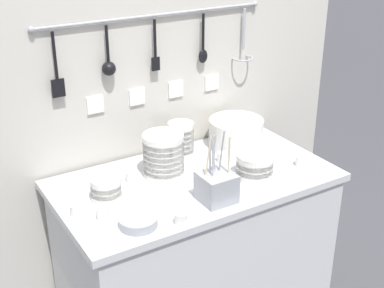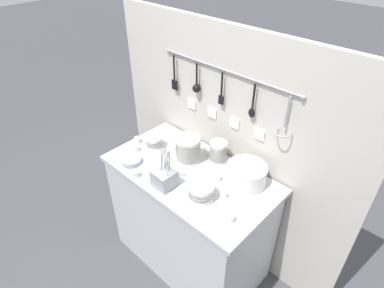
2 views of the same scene
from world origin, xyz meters
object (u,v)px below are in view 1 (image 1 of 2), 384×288
object	(u,v)px
cutlery_caddy	(217,187)
cup_back_left	(103,213)
bowl_stack_tall_left	(106,189)
cup_front_left	(158,155)
bowl_stack_wide_centre	(181,139)
cup_centre	(76,210)
cup_by_caddy	(301,161)
cup_edge_far	(257,158)
bowl_stack_nested_right	(254,166)
steel_mixing_bowl	(138,222)
cup_beside_plates	(132,176)
cup_front_right	(181,218)
plate_stack	(236,133)
cup_mid_row	(101,175)
cup_edge_near	(222,157)
bowl_stack_back_corner	(163,155)

from	to	relation	value
cutlery_caddy	cup_back_left	world-z (taller)	cutlery_caddy
bowl_stack_tall_left	cup_front_left	xyz separation A→B (m)	(0.32, 0.20, -0.02)
bowl_stack_wide_centre	cutlery_caddy	world-z (taller)	cutlery_caddy
cup_centre	cup_back_left	bearing A→B (deg)	-44.16
cup_by_caddy	cup_front_left	bearing A→B (deg)	142.88
cup_edge_far	bowl_stack_nested_right	bearing A→B (deg)	-132.61
cutlery_caddy	cup_by_caddy	distance (m)	0.46
steel_mixing_bowl	cup_edge_far	bearing A→B (deg)	15.11
cup_beside_plates	cup_front_left	xyz separation A→B (m)	(0.18, 0.12, 0.00)
bowl_stack_nested_right	cup_edge_far	bearing A→B (deg)	47.39
bowl_stack_tall_left	cup_front_right	distance (m)	0.32
bowl_stack_nested_right	plate_stack	world-z (taller)	plate_stack
bowl_stack_nested_right	cup_mid_row	size ratio (longest dim) A/B	3.30
cup_front_left	cup_by_caddy	bearing A→B (deg)	-37.12
cutlery_caddy	cup_front_left	distance (m)	0.42
bowl_stack_wide_centre	cup_edge_near	xyz separation A→B (m)	(0.12, -0.15, -0.05)
steel_mixing_bowl	cup_centre	size ratio (longest dim) A/B	2.96
cup_by_caddy	cup_edge_far	bearing A→B (deg)	140.31
cup_centre	cup_mid_row	bearing A→B (deg)	48.46
cup_by_caddy	steel_mixing_bowl	bearing A→B (deg)	-175.88
cup_centre	cup_beside_plates	bearing A→B (deg)	24.52
cup_mid_row	cup_by_caddy	world-z (taller)	same
cup_centre	cup_front_left	distance (m)	0.52
cup_edge_far	cup_beside_plates	distance (m)	0.53
steel_mixing_bowl	cup_edge_far	xyz separation A→B (m)	(0.64, 0.17, 0.00)
steel_mixing_bowl	cup_by_caddy	distance (m)	0.78
cup_mid_row	cup_edge_near	distance (m)	0.51
cup_front_left	cup_front_right	bearing A→B (deg)	-109.39
bowl_stack_back_corner	cutlery_caddy	size ratio (longest dim) A/B	0.66
bowl_stack_back_corner	plate_stack	bearing A→B (deg)	10.82
bowl_stack_tall_left	cup_beside_plates	distance (m)	0.17
cutlery_caddy	cup_centre	distance (m)	0.51
steel_mixing_bowl	cup_centre	world-z (taller)	cup_centre
steel_mixing_bowl	cup_beside_plates	world-z (taller)	cup_beside_plates
bowl_stack_wide_centre	cup_centre	size ratio (longest dim) A/B	3.33
bowl_stack_back_corner	cup_by_caddy	size ratio (longest dim) A/B	3.95
cup_mid_row	cup_edge_near	bearing A→B (deg)	-12.75
bowl_stack_nested_right	cup_centre	size ratio (longest dim) A/B	3.30
steel_mixing_bowl	cup_front_left	bearing A→B (deg)	54.30
cutlery_caddy	cup_beside_plates	size ratio (longest dim) A/B	5.98
bowl_stack_tall_left	cup_edge_far	world-z (taller)	bowl_stack_tall_left
cup_beside_plates	bowl_stack_wide_centre	bearing A→B (deg)	20.02
cup_beside_plates	cup_edge_near	bearing A→B (deg)	-5.97
bowl_stack_back_corner	cup_edge_far	bearing A→B (deg)	-15.29
bowl_stack_nested_right	cup_edge_far	world-z (taller)	bowl_stack_nested_right
cup_by_caddy	cup_back_left	bearing A→B (deg)	176.69
cup_beside_plates	bowl_stack_tall_left	bearing A→B (deg)	-150.70
plate_stack	cup_edge_near	distance (m)	0.18
cup_back_left	bowl_stack_back_corner	bearing A→B (deg)	27.28
cup_mid_row	cup_front_right	size ratio (longest dim) A/B	1.00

